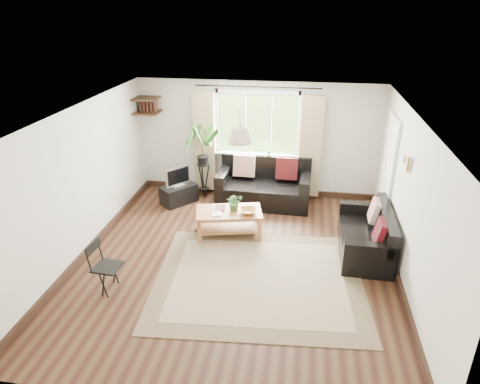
% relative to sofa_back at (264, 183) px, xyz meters
% --- Properties ---
extents(floor, '(5.50, 5.50, 0.00)m').
position_rel_sofa_back_xyz_m(floor, '(-0.21, -2.22, -0.44)').
color(floor, black).
rests_on(floor, ground).
extents(ceiling, '(5.50, 5.50, 0.00)m').
position_rel_sofa_back_xyz_m(ceiling, '(-0.21, -2.22, 1.96)').
color(ceiling, white).
rests_on(ceiling, floor).
extents(wall_back, '(5.00, 0.02, 2.40)m').
position_rel_sofa_back_xyz_m(wall_back, '(-0.21, 0.53, 0.76)').
color(wall_back, beige).
rests_on(wall_back, floor).
extents(wall_front, '(5.00, 0.02, 2.40)m').
position_rel_sofa_back_xyz_m(wall_front, '(-0.21, -4.97, 0.76)').
color(wall_front, beige).
rests_on(wall_front, floor).
extents(wall_left, '(0.02, 5.50, 2.40)m').
position_rel_sofa_back_xyz_m(wall_left, '(-2.71, -2.22, 0.76)').
color(wall_left, beige).
rests_on(wall_left, floor).
extents(wall_right, '(0.02, 5.50, 2.40)m').
position_rel_sofa_back_xyz_m(wall_right, '(2.29, -2.22, 0.76)').
color(wall_right, beige).
rests_on(wall_right, floor).
extents(rug, '(3.29, 2.88, 0.02)m').
position_rel_sofa_back_xyz_m(rug, '(0.21, -2.65, -0.43)').
color(rug, beige).
rests_on(rug, floor).
extents(window, '(2.50, 0.16, 2.16)m').
position_rel_sofa_back_xyz_m(window, '(-0.21, 0.49, 1.11)').
color(window, white).
rests_on(window, wall_back).
extents(door, '(0.06, 0.96, 2.06)m').
position_rel_sofa_back_xyz_m(door, '(2.26, -0.52, 0.56)').
color(door, silver).
rests_on(door, wall_right).
extents(corner_shelf, '(0.50, 0.50, 0.34)m').
position_rel_sofa_back_xyz_m(corner_shelf, '(-2.46, 0.28, 1.45)').
color(corner_shelf, black).
rests_on(corner_shelf, wall_back).
extents(pendant_lamp, '(0.36, 0.36, 0.54)m').
position_rel_sofa_back_xyz_m(pendant_lamp, '(-0.21, -1.82, 1.61)').
color(pendant_lamp, beige).
rests_on(pendant_lamp, ceiling).
extents(wall_sconce, '(0.12, 0.12, 0.28)m').
position_rel_sofa_back_xyz_m(wall_sconce, '(2.22, -1.92, 1.30)').
color(wall_sconce, beige).
rests_on(wall_sconce, wall_right).
extents(sofa_back, '(1.89, 0.99, 0.88)m').
position_rel_sofa_back_xyz_m(sofa_back, '(0.00, 0.00, 0.00)').
color(sofa_back, black).
rests_on(sofa_back, floor).
extents(sofa_right, '(1.57, 0.80, 0.74)m').
position_rel_sofa_back_xyz_m(sofa_right, '(1.84, -1.62, -0.07)').
color(sofa_right, black).
rests_on(sofa_right, floor).
extents(coffee_table, '(1.25, 0.86, 0.47)m').
position_rel_sofa_back_xyz_m(coffee_table, '(-0.47, -1.38, -0.21)').
color(coffee_table, '#965831').
rests_on(coffee_table, floor).
extents(table_plant, '(0.33, 0.31, 0.31)m').
position_rel_sofa_back_xyz_m(table_plant, '(-0.38, -1.31, 0.19)').
color(table_plant, '#305B24').
rests_on(table_plant, coffee_table).
extents(bowl, '(0.37, 0.37, 0.07)m').
position_rel_sofa_back_xyz_m(bowl, '(-0.13, -1.41, 0.07)').
color(bowl, '#A17937').
rests_on(bowl, coffee_table).
extents(book_a, '(0.19, 0.23, 0.02)m').
position_rel_sofa_back_xyz_m(book_a, '(-0.74, -1.54, 0.04)').
color(book_a, white).
rests_on(book_a, coffee_table).
extents(book_b, '(0.20, 0.25, 0.02)m').
position_rel_sofa_back_xyz_m(book_b, '(-0.72, -1.31, 0.04)').
color(book_b, brown).
rests_on(book_b, coffee_table).
extents(tv_stand, '(0.77, 0.81, 0.38)m').
position_rel_sofa_back_xyz_m(tv_stand, '(-1.73, -0.25, -0.25)').
color(tv_stand, black).
rests_on(tv_stand, floor).
extents(tv, '(0.50, 0.54, 0.42)m').
position_rel_sofa_back_xyz_m(tv, '(-1.73, -0.25, 0.16)').
color(tv, '#A5A5AA').
rests_on(tv, tv_stand).
extents(palm_stand, '(0.72, 0.72, 1.59)m').
position_rel_sofa_back_xyz_m(palm_stand, '(-1.29, 0.16, 0.36)').
color(palm_stand, black).
rests_on(palm_stand, floor).
extents(folding_chair, '(0.43, 0.43, 0.77)m').
position_rel_sofa_back_xyz_m(folding_chair, '(-1.89, -3.24, -0.06)').
color(folding_chair, black).
rests_on(folding_chair, floor).
extents(sill_plant, '(0.14, 0.10, 0.27)m').
position_rel_sofa_back_xyz_m(sill_plant, '(0.04, 0.41, 0.63)').
color(sill_plant, '#2D6023').
rests_on(sill_plant, window).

